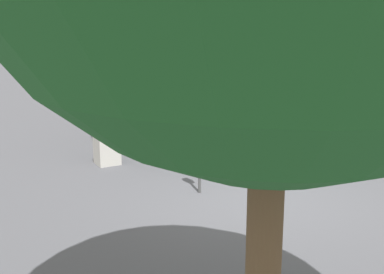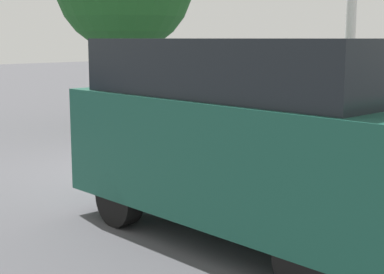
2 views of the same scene
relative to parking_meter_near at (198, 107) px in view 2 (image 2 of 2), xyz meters
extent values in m
plane|color=#4C4C51|center=(-0.64, -0.64, -1.08)|extent=(80.00, 80.00, 0.00)
cylinder|color=#4C4C4C|center=(0.00, 0.00, -0.52)|extent=(0.05, 0.05, 1.13)
cube|color=gray|center=(0.00, 0.00, 0.18)|extent=(0.21, 0.13, 0.26)
sphere|color=navy|center=(0.00, 0.00, 0.33)|extent=(0.11, 0.11, 0.11)
cube|color=beige|center=(2.42, 0.76, -0.80)|extent=(0.44, 0.44, 0.55)
cube|color=#195142|center=(2.93, -2.16, -0.11)|extent=(4.58, 2.25, 1.29)
cube|color=black|center=(2.81, -2.15, 0.85)|extent=(3.68, 2.04, 0.62)
cylinder|color=black|center=(4.27, -3.12, -0.75)|extent=(0.67, 0.28, 0.66)
cylinder|color=black|center=(1.58, -1.20, -0.75)|extent=(0.67, 0.28, 0.66)
cylinder|color=black|center=(1.49, -2.97, -0.75)|extent=(0.67, 0.28, 0.66)
cylinder|color=brown|center=(-4.60, 2.24, 0.13)|extent=(0.21, 0.21, 2.42)
camera|label=1|loc=(-6.60, 3.83, 1.61)|focal=45.00mm
camera|label=2|loc=(6.88, -7.32, 1.16)|focal=55.00mm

